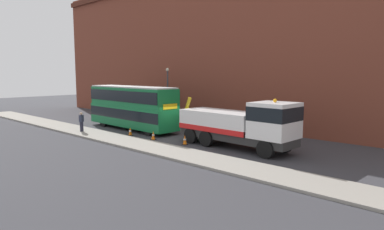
% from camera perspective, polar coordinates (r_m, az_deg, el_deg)
% --- Properties ---
extents(ground_plane, '(120.00, 120.00, 0.00)m').
position_cam_1_polar(ground_plane, '(28.19, -1.92, -3.81)').
color(ground_plane, '#38383D').
extents(near_kerb, '(60.00, 2.80, 0.15)m').
position_cam_1_polar(near_kerb, '(25.45, -8.66, -4.89)').
color(near_kerb, gray).
rests_on(near_kerb, ground_plane).
extents(building_facade, '(60.00, 1.50, 16.00)m').
position_cam_1_polar(building_facade, '(33.56, 7.38, 11.70)').
color(building_facade, brown).
rests_on(building_facade, ground_plane).
extents(recovery_tow_truck, '(10.18, 2.94, 3.67)m').
position_cam_1_polar(recovery_tow_truck, '(24.06, 8.03, -1.49)').
color(recovery_tow_truck, '#2D2D2D').
rests_on(recovery_tow_truck, ground_plane).
extents(double_decker_bus, '(11.11, 2.92, 4.06)m').
position_cam_1_polar(double_decker_bus, '(32.72, -10.01, 1.54)').
color(double_decker_bus, '#146B38').
rests_on(double_decker_bus, ground_plane).
extents(pedestrian_onlooker, '(0.42, 0.48, 1.71)m').
position_cam_1_polar(pedestrian_onlooker, '(31.78, -17.94, -1.12)').
color(pedestrian_onlooker, '#232333').
rests_on(pedestrian_onlooker, near_kerb).
extents(traffic_cone_near_bus, '(0.36, 0.36, 0.72)m').
position_cam_1_polar(traffic_cone_near_bus, '(29.59, -10.25, -2.73)').
color(traffic_cone_near_bus, orange).
rests_on(traffic_cone_near_bus, ground_plane).
extents(traffic_cone_midway, '(0.36, 0.36, 0.72)m').
position_cam_1_polar(traffic_cone_midway, '(27.42, -6.49, -3.43)').
color(traffic_cone_midway, orange).
rests_on(traffic_cone_midway, ground_plane).
extents(traffic_cone_near_truck, '(0.36, 0.36, 0.72)m').
position_cam_1_polar(traffic_cone_near_truck, '(25.45, -1.20, -4.20)').
color(traffic_cone_near_truck, orange).
rests_on(traffic_cone_near_truck, ground_plane).
extents(street_lamp, '(0.36, 0.36, 5.83)m').
position_cam_1_polar(street_lamp, '(36.72, -4.08, 4.14)').
color(street_lamp, '#38383D').
rests_on(street_lamp, ground_plane).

